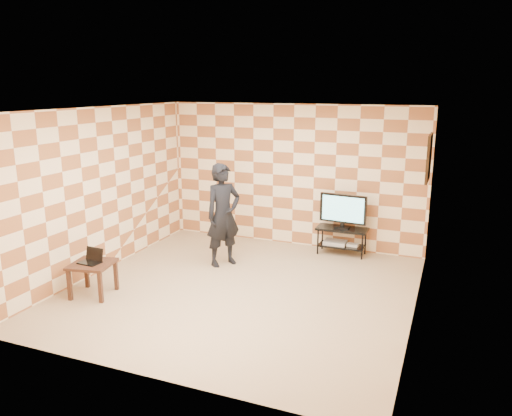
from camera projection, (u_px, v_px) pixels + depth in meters
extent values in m
plane|color=tan|center=(241.00, 290.00, 7.58)|extent=(5.00, 5.00, 0.00)
cube|color=#FFE6BB|center=(293.00, 176.00, 9.51)|extent=(5.00, 0.02, 2.70)
cube|color=#FFE6BB|center=(141.00, 257.00, 5.00)|extent=(5.00, 0.02, 2.70)
cube|color=#FFE6BB|center=(101.00, 191.00, 8.16)|extent=(0.02, 5.00, 2.70)
cube|color=#FFE6BB|center=(420.00, 221.00, 6.35)|extent=(0.02, 5.00, 2.70)
cube|color=white|center=(240.00, 109.00, 6.93)|extent=(5.00, 5.00, 0.02)
cube|color=black|center=(429.00, 158.00, 7.61)|extent=(0.04, 0.72, 0.72)
cube|color=black|center=(429.00, 158.00, 7.61)|extent=(0.04, 0.03, 0.68)
cube|color=black|center=(429.00, 158.00, 7.61)|extent=(0.04, 0.68, 0.03)
cube|color=black|center=(342.00, 229.00, 9.09)|extent=(0.92, 0.41, 0.04)
cube|color=black|center=(341.00, 246.00, 9.16)|extent=(0.83, 0.37, 0.03)
cylinder|color=black|center=(318.00, 241.00, 9.14)|extent=(0.03, 0.03, 0.50)
cylinder|color=black|center=(322.00, 236.00, 9.44)|extent=(0.03, 0.03, 0.50)
cylinder|color=black|center=(362.00, 246.00, 8.85)|extent=(0.03, 0.03, 0.50)
cylinder|color=black|center=(365.00, 241.00, 9.14)|extent=(0.03, 0.03, 0.50)
cube|color=black|center=(342.00, 227.00, 9.08)|extent=(0.27, 0.19, 0.03)
cube|color=black|center=(342.00, 225.00, 9.07)|extent=(0.07, 0.05, 0.07)
cube|color=black|center=(343.00, 209.00, 9.00)|extent=(0.86, 0.13, 0.53)
cube|color=#65B3B8|center=(343.00, 209.00, 8.97)|extent=(0.77, 0.08, 0.45)
cube|color=#AEAEB0|center=(335.00, 242.00, 9.20)|extent=(0.41, 0.29, 0.07)
cube|color=silver|center=(353.00, 245.00, 9.09)|extent=(0.22, 0.17, 0.05)
cube|color=#33170E|center=(92.00, 264.00, 7.30)|extent=(0.68, 0.68, 0.04)
cube|color=#33170E|center=(69.00, 285.00, 7.18)|extent=(0.06, 0.06, 0.46)
cube|color=#33170E|center=(87.00, 273.00, 7.64)|extent=(0.06, 0.06, 0.46)
cube|color=#33170E|center=(100.00, 288.00, 7.09)|extent=(0.06, 0.06, 0.46)
cube|color=#33170E|center=(116.00, 275.00, 7.55)|extent=(0.06, 0.06, 0.46)
cube|color=black|center=(90.00, 263.00, 7.28)|extent=(0.32, 0.24, 0.02)
cube|color=black|center=(94.00, 254.00, 7.35)|extent=(0.31, 0.07, 0.20)
imported|color=black|center=(223.00, 215.00, 8.48)|extent=(0.71, 0.77, 1.77)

